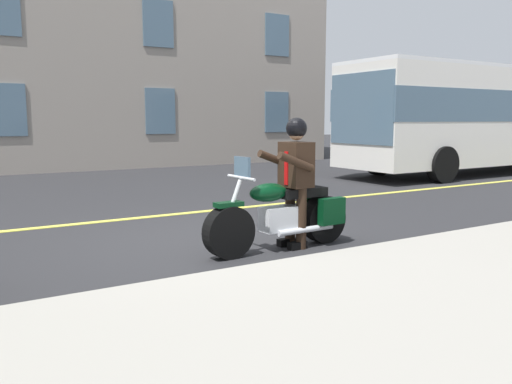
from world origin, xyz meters
TOP-DOWN VIEW (x-y plane):
  - ground_plane at (0.00, 0.00)m, footprint 80.00×80.00m
  - sidewalk_curb at (0.00, 4.50)m, footprint 60.00×5.00m
  - lane_center_stripe at (0.00, -2.00)m, footprint 60.00×0.16m
  - motorcycle_main at (-0.66, 1.13)m, footprint 2.22×0.65m
  - rider_main at (-0.85, 1.12)m, footprint 0.64×0.56m
  - bus_near at (-12.06, -3.89)m, footprint 11.05×2.70m

SIDE VIEW (x-z plane):
  - ground_plane at x=0.00m, z-range 0.00..0.00m
  - lane_center_stripe at x=0.00m, z-range 0.00..0.01m
  - sidewalk_curb at x=0.00m, z-range 0.00..0.15m
  - motorcycle_main at x=-0.66m, z-range -0.18..1.08m
  - rider_main at x=-0.85m, z-range 0.17..1.91m
  - bus_near at x=-12.06m, z-range 0.22..3.52m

